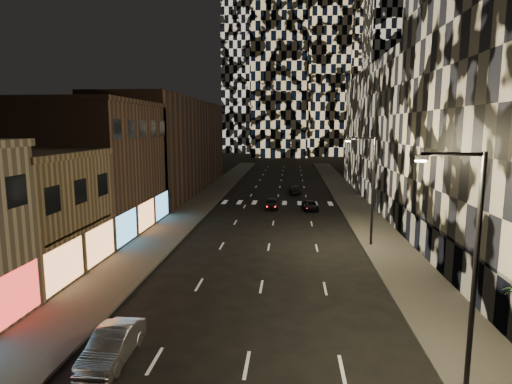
% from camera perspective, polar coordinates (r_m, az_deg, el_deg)
% --- Properties ---
extents(sidewalk_left, '(4.00, 120.00, 0.15)m').
position_cam_1_polar(sidewalk_left, '(57.82, -7.14, -1.22)').
color(sidewalk_left, '#47443F').
rests_on(sidewalk_left, ground).
extents(sidewalk_right, '(4.00, 120.00, 0.15)m').
position_cam_1_polar(sidewalk_right, '(57.21, 12.88, -1.48)').
color(sidewalk_right, '#47443F').
rests_on(sidewalk_right, ground).
extents(curb_left, '(0.20, 120.00, 0.15)m').
position_cam_1_polar(curb_left, '(57.43, -5.09, -1.26)').
color(curb_left, '#4C4C47').
rests_on(curb_left, ground).
extents(curb_right, '(0.20, 120.00, 0.15)m').
position_cam_1_polar(curb_right, '(56.95, 10.79, -1.47)').
color(curb_right, '#4C4C47').
rests_on(curb_right, ground).
extents(retail_tan, '(10.00, 10.00, 8.00)m').
position_cam_1_polar(retail_tan, '(33.21, -29.88, -2.89)').
color(retail_tan, '#856C4F').
rests_on(retail_tan, ground).
extents(retail_brown, '(10.00, 15.00, 12.00)m').
position_cam_1_polar(retail_brown, '(43.67, -20.82, 2.89)').
color(retail_brown, '#50372D').
rests_on(retail_brown, ground).
extents(retail_filler_left, '(10.00, 40.00, 14.00)m').
position_cam_1_polar(retail_filler_left, '(68.42, -11.31, 6.05)').
color(retail_filler_left, '#50372D').
rests_on(retail_filler_left, ground).
extents(midrise_base, '(0.60, 25.00, 3.00)m').
position_cam_1_polar(midrise_base, '(33.13, 23.21, -6.89)').
color(midrise_base, '#383838').
rests_on(midrise_base, ground).
extents(midrise_filler_right, '(16.00, 40.00, 18.00)m').
position_cam_1_polar(midrise_filler_right, '(65.34, 21.06, 7.28)').
color(midrise_filler_right, '#232326').
rests_on(midrise_filler_right, ground).
extents(tower_center_low, '(18.00, 18.00, 95.00)m').
position_cam_1_polar(tower_center_low, '(150.52, 3.36, 23.16)').
color(tower_center_low, black).
rests_on(tower_center_low, ground).
extents(streetlight_near, '(2.55, 0.25, 9.00)m').
position_cam_1_polar(streetlight_near, '(17.69, 26.60, -7.54)').
color(streetlight_near, black).
rests_on(streetlight_near, sidewalk_right).
extents(streetlight_far, '(2.55, 0.25, 9.00)m').
position_cam_1_polar(streetlight_far, '(36.63, 15.00, 1.12)').
color(streetlight_far, black).
rests_on(streetlight_far, sidewalk_right).
extents(car_silver_parked, '(1.53, 4.30, 1.41)m').
position_cam_1_polar(car_silver_parked, '(20.49, -18.60, -18.81)').
color(car_silver_parked, '#98989D').
rests_on(car_silver_parked, ground).
extents(car_dark_midlane, '(1.66, 3.87, 1.30)m').
position_cam_1_polar(car_dark_midlane, '(52.62, 2.13, -1.51)').
color(car_dark_midlane, black).
rests_on(car_dark_midlane, ground).
extents(car_dark_oncoming, '(1.88, 4.21, 1.20)m').
position_cam_1_polar(car_dark_oncoming, '(64.46, 5.20, 0.31)').
color(car_dark_oncoming, black).
rests_on(car_dark_oncoming, ground).
extents(car_dark_rightlane, '(2.06, 3.97, 1.07)m').
position_cam_1_polar(car_dark_rightlane, '(52.08, 7.22, -1.82)').
color(car_dark_rightlane, black).
rests_on(car_dark_rightlane, ground).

